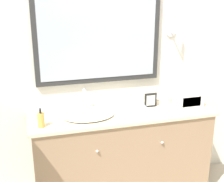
{
  "coord_description": "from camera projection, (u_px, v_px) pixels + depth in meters",
  "views": [
    {
      "loc": [
        -0.75,
        -2.18,
        1.96
      ],
      "look_at": [
        -0.09,
        0.26,
        1.08
      ],
      "focal_mm": 50.0,
      "sensor_mm": 36.0,
      "label": 1
    }
  ],
  "objects": [
    {
      "name": "picture_frame",
      "position": [
        151.0,
        100.0,
        2.84
      ],
      "size": [
        0.11,
        0.01,
        0.13
      ],
      "color": "black",
      "rests_on": "vanity_counter"
    },
    {
      "name": "soap_bottle",
      "position": [
        41.0,
        120.0,
        2.44
      ],
      "size": [
        0.06,
        0.06,
        0.16
      ],
      "color": "gold",
      "rests_on": "vanity_counter"
    },
    {
      "name": "hand_towel_far_corner",
      "position": [
        138.0,
        111.0,
        2.7
      ],
      "size": [
        0.17,
        0.14,
        0.05
      ],
      "color": "#A8B7C6",
      "rests_on": "vanity_counter"
    },
    {
      "name": "wall_back",
      "position": [
        113.0,
        60.0,
        2.89
      ],
      "size": [
        8.0,
        0.18,
        2.55
      ],
      "color": "silver",
      "rests_on": "ground_plane"
    },
    {
      "name": "vanity_counter",
      "position": [
        122.0,
        155.0,
        2.91
      ],
      "size": [
        1.63,
        0.52,
        0.88
      ],
      "color": "#937556",
      "rests_on": "ground_plane"
    },
    {
      "name": "sink_basin",
      "position": [
        88.0,
        114.0,
        2.66
      ],
      "size": [
        0.45,
        0.38,
        0.19
      ],
      "color": "silver",
      "rests_on": "vanity_counter"
    },
    {
      "name": "hand_towel_near_sink",
      "position": [
        162.0,
        99.0,
        2.97
      ],
      "size": [
        0.16,
        0.13,
        0.05
      ],
      "color": "#B7A899",
      "rests_on": "vanity_counter"
    },
    {
      "name": "appliance_box",
      "position": [
        188.0,
        100.0,
        2.86
      ],
      "size": [
        0.25,
        0.13,
        0.13
      ],
      "color": "white",
      "rests_on": "vanity_counter"
    }
  ]
}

